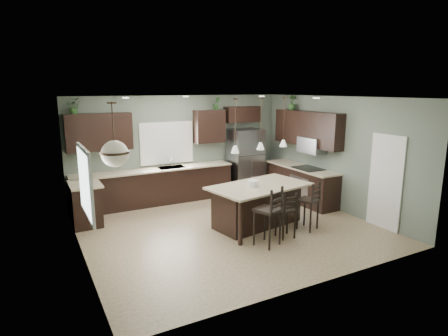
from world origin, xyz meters
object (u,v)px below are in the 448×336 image
serving_dish (253,183)px  bar_stool_center (286,215)px  refrigerator (245,161)px  kitchen_island (259,206)px  plant_back_left (74,106)px  bar_stool_right (308,205)px  bar_stool_left (267,216)px

serving_dish → bar_stool_center: serving_dish is taller
refrigerator → bar_stool_center: refrigerator is taller
kitchen_island → plant_back_left: 4.81m
refrigerator → bar_stool_right: (-0.34, -3.16, -0.39)m
serving_dish → bar_stool_right: 1.27m
bar_stool_center → bar_stool_right: size_ratio=0.90×
plant_back_left → kitchen_island: bearing=-39.4°
serving_dish → bar_stool_right: size_ratio=0.23×
kitchen_island → serving_dish: serving_dish is taller
serving_dish → bar_stool_center: size_ratio=0.25×
bar_stool_center → serving_dish: bearing=114.9°
refrigerator → bar_stool_left: bearing=-114.7°
kitchen_island → bar_stool_left: bar_stool_left is taller
bar_stool_right → plant_back_left: size_ratio=2.91×
refrigerator → bar_stool_right: refrigerator is taller
bar_stool_center → refrigerator: bearing=76.4°
bar_stool_right → plant_back_left: plant_back_left is taller
bar_stool_center → plant_back_left: bearing=137.9°
bar_stool_center → bar_stool_left: bearing=-160.7°
serving_dish → bar_stool_left: size_ratio=0.20×
bar_stool_center → kitchen_island: bearing=101.0°
bar_stool_left → bar_stool_right: bearing=-8.0°
serving_dish → bar_stool_left: bearing=-105.3°
serving_dish → bar_stool_center: 0.98m
refrigerator → bar_stool_center: bearing=-107.5°
bar_stool_right → bar_stool_center: bearing=170.4°
refrigerator → kitchen_island: (-1.14, -2.49, -0.46)m
refrigerator → serving_dish: bearing=-117.9°
bar_stool_left → bar_stool_center: size_ratio=1.23×
kitchen_island → plant_back_left: (-3.34, 2.74, 2.12)m
kitchen_island → serving_dish: bearing=180.0°
bar_stool_left → plant_back_left: plant_back_left is taller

